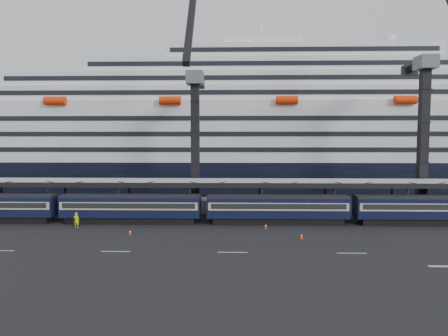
{
  "coord_description": "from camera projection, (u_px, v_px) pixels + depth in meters",
  "views": [
    {
      "loc": [
        -13.85,
        -43.79,
        11.46
      ],
      "look_at": [
        -15.24,
        10.0,
        7.59
      ],
      "focal_mm": 32.0,
      "sensor_mm": 36.0,
      "label": 1
    }
  ],
  "objects": [
    {
      "name": "ground",
      "position": [
        359.0,
        243.0,
        44.13
      ],
      "size": [
        260.0,
        260.0,
        0.0
      ],
      "primitive_type": "plane",
      "color": "black",
      "rests_on": "ground"
    },
    {
      "name": "train",
      "position": [
        302.0,
        208.0,
        54.06
      ],
      "size": [
        133.05,
        3.0,
        4.05
      ],
      "color": "black",
      "rests_on": "ground"
    },
    {
      "name": "canopy",
      "position": [
        330.0,
        182.0,
        57.71
      ],
      "size": [
        130.0,
        6.25,
        5.53
      ],
      "color": "#9B9EA4",
      "rests_on": "ground"
    },
    {
      "name": "cruise_ship",
      "position": [
        291.0,
        135.0,
        89.12
      ],
      "size": [
        214.09,
        28.84,
        34.0
      ],
      "color": "black",
      "rests_on": "ground"
    },
    {
      "name": "crane_dark_near",
      "position": [
        195.0,
        136.0,
        62.32
      ],
      "size": [
        4.5,
        17.75,
        35.08
      ],
      "color": "#52545A",
      "rests_on": "ground"
    },
    {
      "name": "crane_dark_mid",
      "position": [
        425.0,
        127.0,
        60.32
      ],
      "size": [
        4.5,
        18.24,
        39.64
      ],
      "color": "#52545A",
      "rests_on": "ground"
    },
    {
      "name": "worker",
      "position": [
        76.0,
        220.0,
        51.66
      ],
      "size": [
        0.77,
        0.54,
        2.02
      ],
      "primitive_type": "imported",
      "rotation": [
        0.0,
        0.0,
        3.06
      ],
      "color": "#CCF20C",
      "rests_on": "ground"
    },
    {
      "name": "traffic_cone_b",
      "position": [
        130.0,
        232.0,
        48.01
      ],
      "size": [
        0.34,
        0.34,
        0.67
      ],
      "color": "#F12F07",
      "rests_on": "ground"
    },
    {
      "name": "traffic_cone_c",
      "position": [
        302.0,
        236.0,
        45.93
      ],
      "size": [
        0.36,
        0.36,
        0.72
      ],
      "color": "#F12F07",
      "rests_on": "ground"
    },
    {
      "name": "traffic_cone_d",
      "position": [
        266.0,
        226.0,
        51.25
      ],
      "size": [
        0.35,
        0.35,
        0.7
      ],
      "color": "#F12F07",
      "rests_on": "ground"
    }
  ]
}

